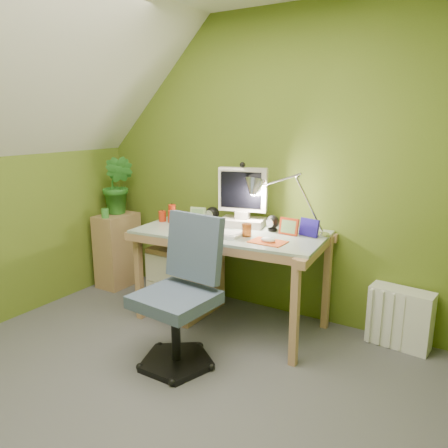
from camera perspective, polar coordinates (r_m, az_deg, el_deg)
The scene contains 20 objects.
floor at distance 2.73m, azimuth -11.96°, elevation -22.16°, with size 3.20×3.20×0.01m, color #545459.
wall_back at distance 3.56m, azimuth 5.12°, elevation 7.43°, with size 3.20×0.01×2.40m, color olive.
desk at distance 3.42m, azimuth 0.87°, elevation -7.02°, with size 1.41×0.70×0.75m, color tan, non-canonical shape.
monitor at distance 3.40m, azimuth 2.47°, elevation 4.00°, with size 0.38×0.22×0.52m, color beige, non-canonical shape.
speaker_left at distance 3.56m, azimuth -1.52°, elevation 1.26°, with size 0.11×0.11×0.13m, color black, non-canonical shape.
speaker_right at distance 3.30m, azimuth 6.36°, elevation 0.12°, with size 0.10×0.10×0.12m, color black, non-canonical shape.
keyboard at distance 3.22m, azimuth -1.60°, elevation -1.01°, with size 0.48×0.15×0.02m, color white.
mousepad at distance 3.01m, azimuth 5.76°, elevation -2.33°, with size 0.24×0.17×0.01m, color #E45723.
mouse at distance 3.00m, azimuth 5.77°, elevation -2.06°, with size 0.11×0.07×0.04m, color white.
amber_tumbler at distance 3.14m, azimuth 2.98°, elevation -0.81°, with size 0.07×0.07×0.09m, color #954815.
candle_cluster at distance 3.63m, azimuth -7.19°, elevation 1.41°, with size 0.17×0.15×0.13m, color red, non-canonical shape.
photo_frame_red at distance 3.21m, azimuth 8.47°, elevation -0.32°, with size 0.15×0.02×0.12m, color #B73313.
photo_frame_blue at distance 3.19m, azimuth 11.06°, elevation -0.45°, with size 0.15×0.02×0.13m, color #1F148F.
photo_frame_green at distance 3.61m, azimuth -3.42°, elevation 1.31°, with size 0.13×0.02×0.11m, color #9FBB80.
desk_lamp at distance 3.20m, azimuth 9.56°, elevation 4.43°, with size 0.61×0.26×0.65m, color #B3B4B8, non-canonical shape.
side_ledge at distance 4.33m, azimuth -13.69°, elevation -3.31°, with size 0.26×0.40×0.70m, color tan.
potted_plant at distance 4.23m, azimuth -13.68°, elevation 4.95°, with size 0.30×0.24×0.55m, color #2C7627.
green_cup at distance 4.12m, azimuth -15.27°, elevation 1.36°, with size 0.07×0.07×0.09m, color green.
task_chair at distance 2.83m, azimuth -6.44°, elevation -9.51°, with size 0.52×0.52×0.95m, color #445470, non-canonical shape.
radiator at distance 3.39m, azimuth 21.99°, elevation -11.28°, with size 0.42×0.17×0.42m, color white.
Camera 1 is at (1.58, -1.57, 1.58)m, focal length 35.00 mm.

